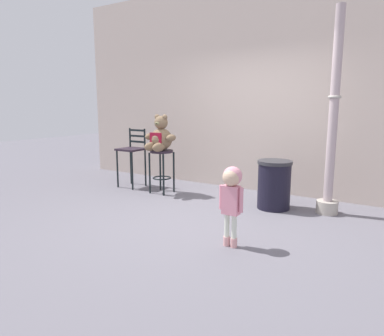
# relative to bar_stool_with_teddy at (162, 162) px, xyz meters

# --- Properties ---
(ground_plane) EXTENTS (24.00, 24.00, 0.00)m
(ground_plane) POSITION_rel_bar_stool_with_teddy_xyz_m (1.30, -0.86, -0.53)
(ground_plane) COLOR slate
(building_wall) EXTENTS (7.89, 0.30, 3.61)m
(building_wall) POSITION_rel_bar_stool_with_teddy_xyz_m (1.30, 1.19, 1.27)
(building_wall) COLOR beige
(building_wall) RESTS_ON ground_plane
(bar_stool_with_teddy) EXTENTS (0.39, 0.39, 0.75)m
(bar_stool_with_teddy) POSITION_rel_bar_stool_with_teddy_xyz_m (0.00, 0.00, 0.00)
(bar_stool_with_teddy) COLOR #291D29
(bar_stool_with_teddy) RESTS_ON ground_plane
(teddy_bear) EXTENTS (0.58, 0.52, 0.61)m
(teddy_bear) POSITION_rel_bar_stool_with_teddy_xyz_m (0.00, -0.03, 0.43)
(teddy_bear) COLOR #7C6349
(teddy_bear) RESTS_ON bar_stool_with_teddy
(child_walking) EXTENTS (0.28, 0.22, 0.88)m
(child_walking) POSITION_rel_bar_stool_with_teddy_xyz_m (2.07, -1.49, 0.10)
(child_walking) COLOR #DE9C9C
(child_walking) RESTS_ON ground_plane
(trash_bin) EXTENTS (0.50, 0.50, 0.71)m
(trash_bin) POSITION_rel_bar_stool_with_teddy_xyz_m (1.96, 0.13, -0.17)
(trash_bin) COLOR black
(trash_bin) RESTS_ON ground_plane
(lamppost) EXTENTS (0.29, 0.29, 2.78)m
(lamppost) POSITION_rel_bar_stool_with_teddy_xyz_m (2.69, 0.31, 0.57)
(lamppost) COLOR #AFA699
(lamppost) RESTS_ON ground_plane
(bar_chair_empty) EXTENTS (0.43, 0.43, 1.07)m
(bar_chair_empty) POSITION_rel_bar_stool_with_teddy_xyz_m (-0.76, 0.09, 0.11)
(bar_chair_empty) COLOR #291D29
(bar_chair_empty) RESTS_ON ground_plane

